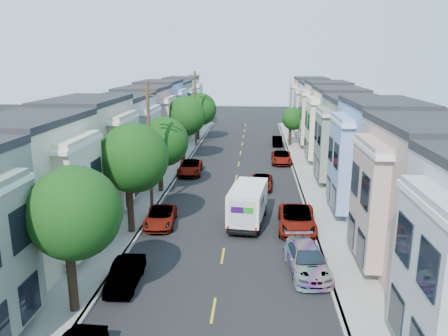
% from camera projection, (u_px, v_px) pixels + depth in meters
% --- Properties ---
extents(ground, '(160.00, 160.00, 0.00)m').
position_uv_depth(ground, '(229.00, 221.00, 32.66)').
color(ground, black).
rests_on(ground, ground).
extents(road_slab, '(12.00, 70.00, 0.02)m').
position_uv_depth(road_slab, '(238.00, 171.00, 47.16)').
color(road_slab, black).
rests_on(road_slab, ground).
extents(curb_left, '(0.30, 70.00, 0.15)m').
position_uv_depth(curb_left, '(182.00, 169.00, 47.58)').
color(curb_left, gray).
rests_on(curb_left, ground).
extents(curb_right, '(0.30, 70.00, 0.15)m').
position_uv_depth(curb_right, '(294.00, 171.00, 46.72)').
color(curb_right, gray).
rests_on(curb_right, ground).
extents(sidewalk_left, '(2.60, 70.00, 0.15)m').
position_uv_depth(sidewalk_left, '(170.00, 169.00, 47.67)').
color(sidewalk_left, gray).
rests_on(sidewalk_left, ground).
extents(sidewalk_right, '(2.60, 70.00, 0.15)m').
position_uv_depth(sidewalk_right, '(306.00, 171.00, 46.63)').
color(sidewalk_right, gray).
rests_on(sidewalk_right, ground).
extents(centerline, '(0.12, 70.00, 0.01)m').
position_uv_depth(centerline, '(238.00, 171.00, 47.17)').
color(centerline, gold).
rests_on(centerline, ground).
extents(townhouse_row_left, '(5.00, 70.00, 8.50)m').
position_uv_depth(townhouse_row_left, '(136.00, 169.00, 47.96)').
color(townhouse_row_left, gray).
rests_on(townhouse_row_left, ground).
extents(townhouse_row_right, '(5.00, 70.00, 8.50)m').
position_uv_depth(townhouse_row_right, '(342.00, 173.00, 46.37)').
color(townhouse_row_right, gray).
rests_on(townhouse_row_right, ground).
extents(tree_a, '(4.29, 4.29, 7.21)m').
position_uv_depth(tree_a, '(72.00, 213.00, 19.66)').
color(tree_a, black).
rests_on(tree_a, ground).
extents(tree_b, '(4.70, 4.70, 7.73)m').
position_uv_depth(tree_b, '(132.00, 158.00, 29.05)').
color(tree_b, black).
rests_on(tree_b, ground).
extents(tree_c, '(4.40, 4.40, 6.88)m').
position_uv_depth(tree_c, '(163.00, 142.00, 38.48)').
color(tree_c, black).
rests_on(tree_c, ground).
extents(tree_d, '(4.59, 4.59, 7.63)m').
position_uv_depth(tree_d, '(185.00, 116.00, 50.36)').
color(tree_d, black).
rests_on(tree_d, ground).
extents(tree_e, '(4.70, 4.70, 6.94)m').
position_uv_depth(tree_e, '(200.00, 109.00, 63.40)').
color(tree_e, black).
rests_on(tree_e, ground).
extents(tree_far_r, '(3.10, 3.10, 5.34)m').
position_uv_depth(tree_far_r, '(293.00, 119.00, 59.38)').
color(tree_far_r, black).
rests_on(tree_far_r, ground).
extents(utility_pole_near, '(1.60, 0.26, 10.00)m').
position_uv_depth(utility_pole_near, '(150.00, 147.00, 33.78)').
color(utility_pole_near, '#42301E').
rests_on(utility_pole_near, ground).
extents(utility_pole_far, '(1.60, 0.26, 10.00)m').
position_uv_depth(utility_pole_far, '(195.00, 109.00, 58.92)').
color(utility_pole_far, '#42301E').
rests_on(utility_pole_far, ground).
extents(fedex_truck, '(2.31, 5.99, 2.87)m').
position_uv_depth(fedex_truck, '(248.00, 202.00, 31.83)').
color(fedex_truck, silver).
rests_on(fedex_truck, ground).
extents(lead_sedan, '(2.31, 4.54, 1.23)m').
position_uv_depth(lead_sedan, '(261.00, 182.00, 40.57)').
color(lead_sedan, black).
rests_on(lead_sedan, ground).
extents(parked_left_b, '(1.50, 3.94, 1.30)m').
position_uv_depth(parked_left_b, '(126.00, 274.00, 23.24)').
color(parked_left_b, black).
rests_on(parked_left_b, ground).
extents(parked_left_c, '(2.45, 4.68, 1.26)m').
position_uv_depth(parked_left_c, '(160.00, 217.00, 31.64)').
color(parked_left_c, '#A8A8A8').
rests_on(parked_left_c, ground).
extents(parked_left_d, '(2.65, 5.24, 1.42)m').
position_uv_depth(parked_left_d, '(190.00, 167.00, 45.62)').
color(parked_left_d, '#610B09').
rests_on(parked_left_d, ground).
extents(parked_right_a, '(2.62, 5.21, 1.51)m').
position_uv_depth(parked_right_a, '(307.00, 260.00, 24.65)').
color(parked_right_a, '#44464F').
rests_on(parked_right_a, ground).
extents(parked_right_b, '(2.79, 5.66, 1.54)m').
position_uv_depth(parked_right_b, '(297.00, 220.00, 30.75)').
color(parked_right_b, silver).
rests_on(parked_right_b, ground).
extents(parked_right_c, '(2.33, 4.90, 1.35)m').
position_uv_depth(parked_right_c, '(281.00, 158.00, 50.34)').
color(parked_right_c, black).
rests_on(parked_right_c, ground).
extents(parked_right_d, '(1.38, 3.78, 1.25)m').
position_uv_depth(parked_right_d, '(277.00, 141.00, 60.45)').
color(parked_right_d, black).
rests_on(parked_right_d, ground).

